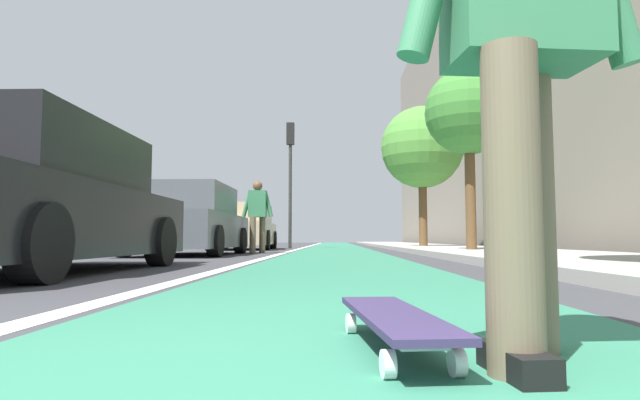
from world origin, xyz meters
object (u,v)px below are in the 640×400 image
(skater_person, at_px, (520,23))
(pedestrian_distant, at_px, (258,212))
(parked_car_mid, at_px, (188,222))
(street_tree_far, at_px, (422,148))
(parked_car_far, at_px, (244,228))
(skateboard, at_px, (394,320))
(parked_car_near, at_px, (33,203))
(traffic_light, at_px, (290,162))
(street_tree_mid, at_px, (469,113))

(skater_person, relative_size, pedestrian_distant, 0.96)
(parked_car_mid, height_order, street_tree_far, street_tree_far)
(skater_person, xyz_separation_m, parked_car_far, (15.33, 3.49, -0.24))
(skateboard, bearing_deg, parked_car_near, 42.47)
(skateboard, xyz_separation_m, parked_car_mid, (9.22, 3.26, 0.60))
(skater_person, height_order, parked_car_near, skater_person)
(pedestrian_distant, bearing_deg, traffic_light, -1.69)
(street_tree_far, height_order, pedestrian_distant, street_tree_far)
(parked_car_mid, bearing_deg, skater_person, -158.97)
(parked_car_far, distance_m, traffic_light, 3.45)
(skater_person, bearing_deg, pedestrian_distant, 12.34)
(skateboard, relative_size, street_tree_far, 0.18)
(parked_car_mid, xyz_separation_m, street_tree_far, (6.75, -6.06, 2.75))
(skater_person, distance_m, parked_car_mid, 10.04)
(parked_car_near, bearing_deg, street_tree_far, -25.52)
(traffic_light, height_order, street_tree_far, street_tree_far)
(skater_person, relative_size, street_tree_mid, 0.40)
(traffic_light, height_order, street_tree_mid, traffic_light)
(street_tree_mid, relative_size, street_tree_far, 0.85)
(street_tree_mid, xyz_separation_m, pedestrian_distant, (0.75, 4.80, -2.16))
(skateboard, height_order, skater_person, skater_person)
(parked_car_far, xyz_separation_m, pedestrian_distant, (-4.60, -1.14, 0.28))
(street_tree_mid, height_order, street_tree_far, street_tree_far)
(parked_car_mid, bearing_deg, pedestrian_distant, -42.90)
(skateboard, distance_m, street_tree_mid, 10.66)
(parked_car_near, bearing_deg, traffic_light, -5.68)
(street_tree_far, xyz_separation_m, pedestrian_distant, (-5.39, 4.80, -2.46))
(street_tree_far, distance_m, pedestrian_distant, 7.63)
(traffic_light, bearing_deg, skater_person, -172.93)
(traffic_light, distance_m, street_tree_mid, 8.68)
(skater_person, bearing_deg, skateboard, 66.58)
(parked_car_far, relative_size, street_tree_mid, 1.04)
(street_tree_far, bearing_deg, parked_car_near, 154.48)
(parked_car_near, relative_size, pedestrian_distant, 2.49)
(skater_person, bearing_deg, parked_car_mid, 21.03)
(parked_car_far, bearing_deg, traffic_light, -33.65)
(street_tree_far, bearing_deg, skateboard, 170.05)
(parked_car_mid, xyz_separation_m, pedestrian_distant, (1.35, -1.26, 0.28))
(skateboard, relative_size, parked_car_mid, 0.21)
(parked_car_near, distance_m, street_tree_mid, 9.06)
(skater_person, distance_m, parked_car_far, 15.72)
(traffic_light, bearing_deg, parked_car_mid, 169.66)
(parked_car_mid, distance_m, street_tree_far, 9.47)
(parked_car_mid, bearing_deg, parked_car_near, -179.13)
(street_tree_mid, bearing_deg, parked_car_near, 136.81)
(parked_car_near, height_order, street_tree_far, street_tree_far)
(traffic_light, bearing_deg, street_tree_mid, -147.98)
(skater_person, height_order, parked_car_far, skater_person)
(traffic_light, xyz_separation_m, street_tree_far, (-1.22, -4.60, 0.28))
(parked_car_far, xyz_separation_m, street_tree_mid, (-5.36, -5.94, 2.44))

